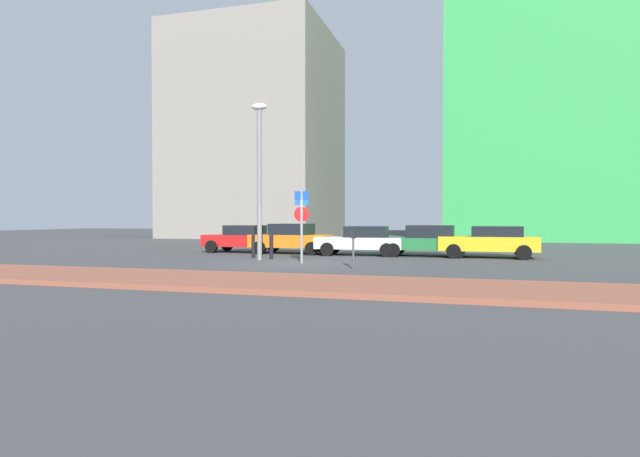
{
  "coord_description": "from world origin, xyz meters",
  "views": [
    {
      "loc": [
        6.7,
        -19.3,
        1.77
      ],
      "look_at": [
        0.06,
        3.53,
        1.31
      ],
      "focal_mm": 29.19,
      "sensor_mm": 36.0,
      "label": 1
    }
  ],
  "objects_px": {
    "street_lamp": "(259,167)",
    "traffic_bollard_near": "(271,247)",
    "parked_car_white": "(361,240)",
    "parking_sign_post": "(302,218)",
    "traffic_bollard_mid": "(253,246)",
    "parked_car_orange": "(292,238)",
    "parking_meter": "(353,244)",
    "parked_car_green": "(428,240)",
    "parked_car_red": "(243,238)",
    "parked_car_yellow": "(490,241)"
  },
  "relations": [
    {
      "from": "parked_car_red",
      "to": "parked_car_white",
      "type": "distance_m",
      "value": 6.36
    },
    {
      "from": "parked_car_white",
      "to": "parked_car_red",
      "type": "bearing_deg",
      "value": 176.61
    },
    {
      "from": "parked_car_green",
      "to": "parking_sign_post",
      "type": "distance_m",
      "value": 7.03
    },
    {
      "from": "parked_car_orange",
      "to": "parking_meter",
      "type": "bearing_deg",
      "value": -55.85
    },
    {
      "from": "parked_car_green",
      "to": "traffic_bollard_mid",
      "type": "bearing_deg",
      "value": -156.81
    },
    {
      "from": "traffic_bollard_mid",
      "to": "parked_car_yellow",
      "type": "bearing_deg",
      "value": 16.41
    },
    {
      "from": "parked_car_white",
      "to": "parking_sign_post",
      "type": "distance_m",
      "value": 5.38
    },
    {
      "from": "parked_car_green",
      "to": "traffic_bollard_mid",
      "type": "xyz_separation_m",
      "value": [
        -7.47,
        -3.2,
        -0.24
      ]
    },
    {
      "from": "parking_sign_post",
      "to": "parking_meter",
      "type": "relative_size",
      "value": 2.12
    },
    {
      "from": "parked_car_white",
      "to": "parking_meter",
      "type": "height_order",
      "value": "parked_car_white"
    },
    {
      "from": "parking_meter",
      "to": "street_lamp",
      "type": "bearing_deg",
      "value": 150.34
    },
    {
      "from": "parked_car_white",
      "to": "parking_sign_post",
      "type": "relative_size",
      "value": 1.47
    },
    {
      "from": "parking_meter",
      "to": "parking_sign_post",
      "type": "bearing_deg",
      "value": 146.22
    },
    {
      "from": "parked_car_orange",
      "to": "traffic_bollard_mid",
      "type": "distance_m",
      "value": 3.35
    },
    {
      "from": "street_lamp",
      "to": "traffic_bollard_near",
      "type": "distance_m",
      "value": 3.49
    },
    {
      "from": "parked_car_orange",
      "to": "parking_meter",
      "type": "xyz_separation_m",
      "value": [
        4.77,
        -7.03,
        0.1
      ]
    },
    {
      "from": "parked_car_red",
      "to": "traffic_bollard_near",
      "type": "bearing_deg",
      "value": -51.1
    },
    {
      "from": "parked_car_white",
      "to": "parked_car_green",
      "type": "distance_m",
      "value": 3.15
    },
    {
      "from": "parked_car_orange",
      "to": "parked_car_yellow",
      "type": "relative_size",
      "value": 0.95
    },
    {
      "from": "parked_car_orange",
      "to": "parking_sign_post",
      "type": "distance_m",
      "value": 5.95
    },
    {
      "from": "parking_sign_post",
      "to": "parking_meter",
      "type": "bearing_deg",
      "value": -33.78
    },
    {
      "from": "parking_meter",
      "to": "traffic_bollard_near",
      "type": "relative_size",
      "value": 1.28
    },
    {
      "from": "parked_car_yellow",
      "to": "street_lamp",
      "type": "relative_size",
      "value": 0.65
    },
    {
      "from": "parked_car_yellow",
      "to": "traffic_bollard_mid",
      "type": "bearing_deg",
      "value": -163.59
    },
    {
      "from": "parking_meter",
      "to": "street_lamp",
      "type": "distance_m",
      "value": 6.19
    },
    {
      "from": "parked_car_red",
      "to": "parked_car_orange",
      "type": "height_order",
      "value": "parked_car_orange"
    },
    {
      "from": "parked_car_orange",
      "to": "parked_car_green",
      "type": "bearing_deg",
      "value": -0.58
    },
    {
      "from": "parked_car_orange",
      "to": "traffic_bollard_near",
      "type": "bearing_deg",
      "value": -84.33
    },
    {
      "from": "parking_sign_post",
      "to": "street_lamp",
      "type": "xyz_separation_m",
      "value": [
        -2.22,
        1.02,
        2.13
      ]
    },
    {
      "from": "street_lamp",
      "to": "parking_sign_post",
      "type": "bearing_deg",
      "value": -24.68
    },
    {
      "from": "traffic_bollard_mid",
      "to": "traffic_bollard_near",
      "type": "bearing_deg",
      "value": -22.36
    },
    {
      "from": "parked_car_white",
      "to": "parking_meter",
      "type": "xyz_separation_m",
      "value": [
        1.11,
        -6.74,
        0.15
      ]
    },
    {
      "from": "parked_car_green",
      "to": "parked_car_white",
      "type": "bearing_deg",
      "value": -176.11
    },
    {
      "from": "parking_sign_post",
      "to": "street_lamp",
      "type": "height_order",
      "value": "street_lamp"
    },
    {
      "from": "parked_car_green",
      "to": "parked_car_red",
      "type": "bearing_deg",
      "value": 179.02
    },
    {
      "from": "parked_car_orange",
      "to": "parked_car_white",
      "type": "relative_size",
      "value": 0.96
    },
    {
      "from": "traffic_bollard_near",
      "to": "traffic_bollard_mid",
      "type": "relative_size",
      "value": 1.02
    },
    {
      "from": "parked_car_yellow",
      "to": "parked_car_white",
      "type": "bearing_deg",
      "value": -179.75
    },
    {
      "from": "parked_car_orange",
      "to": "street_lamp",
      "type": "relative_size",
      "value": 0.61
    },
    {
      "from": "parking_sign_post",
      "to": "parked_car_red",
      "type": "bearing_deg",
      "value": 132.43
    },
    {
      "from": "parked_car_white",
      "to": "street_lamp",
      "type": "xyz_separation_m",
      "value": [
        -3.56,
        -4.08,
        3.21
      ]
    },
    {
      "from": "parked_car_yellow",
      "to": "traffic_bollard_mid",
      "type": "relative_size",
      "value": 4.16
    },
    {
      "from": "traffic_bollard_near",
      "to": "traffic_bollard_mid",
      "type": "distance_m",
      "value": 1.13
    },
    {
      "from": "traffic_bollard_mid",
      "to": "parked_car_green",
      "type": "bearing_deg",
      "value": 23.19
    },
    {
      "from": "traffic_bollard_mid",
      "to": "parked_car_red",
      "type": "bearing_deg",
      "value": 120.94
    },
    {
      "from": "street_lamp",
      "to": "parked_car_green",
      "type": "bearing_deg",
      "value": 32.63
    },
    {
      "from": "parked_car_red",
      "to": "traffic_bollard_mid",
      "type": "height_order",
      "value": "parked_car_red"
    },
    {
      "from": "parked_car_white",
      "to": "traffic_bollard_mid",
      "type": "bearing_deg",
      "value": -145.4
    },
    {
      "from": "parking_sign_post",
      "to": "parking_meter",
      "type": "height_order",
      "value": "parking_sign_post"
    },
    {
      "from": "parking_sign_post",
      "to": "parked_car_green",
      "type": "bearing_deg",
      "value": 49.86
    }
  ]
}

